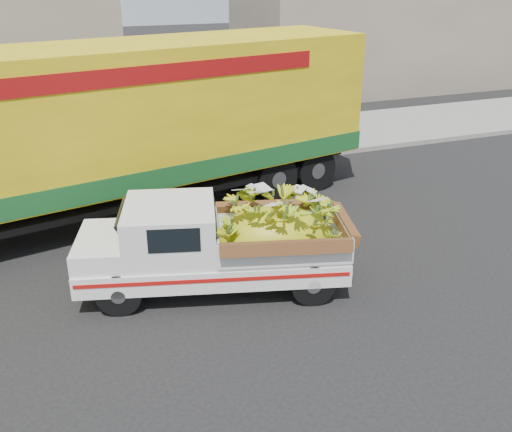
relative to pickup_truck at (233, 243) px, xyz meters
name	(u,v)px	position (x,y,z in m)	size (l,w,h in m)	color
ground	(190,300)	(-0.86, -0.17, -0.86)	(100.00, 100.00, 0.00)	black
curb	(127,177)	(-0.86, 6.28, -0.78)	(60.00, 0.25, 0.15)	gray
sidewalk	(115,155)	(-0.86, 8.38, -0.79)	(60.00, 4.00, 0.14)	gray
building_right	(393,20)	(13.14, 15.28, 2.14)	(14.00, 6.00, 6.00)	gray
pickup_truck	(233,243)	(0.00, 0.00, 0.00)	(4.83, 2.82, 1.60)	black
semi_trailer	(117,126)	(-1.30, 3.83, 1.26)	(12.09, 4.83, 3.80)	black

